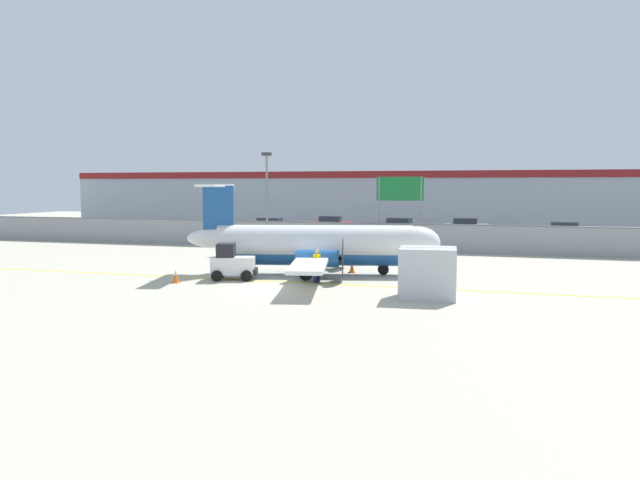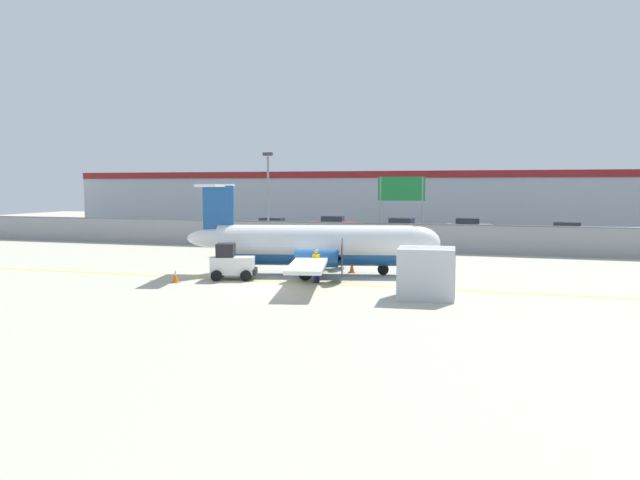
# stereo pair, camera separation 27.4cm
# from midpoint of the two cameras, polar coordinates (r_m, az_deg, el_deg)

# --- Properties ---
(ground_plane) EXTENTS (140.00, 140.00, 0.01)m
(ground_plane) POSITION_cam_midpoint_polar(r_m,az_deg,el_deg) (31.19, -1.63, -3.95)
(ground_plane) COLOR #B2AD99
(perimeter_fence) EXTENTS (98.00, 0.10, 2.10)m
(perimeter_fence) POSITION_cam_midpoint_polar(r_m,az_deg,el_deg) (46.42, 4.58, 0.39)
(perimeter_fence) COLOR gray
(perimeter_fence) RESTS_ON ground
(parking_lot_strip) EXTENTS (98.00, 17.00, 0.12)m
(parking_lot_strip) POSITION_cam_midpoint_polar(r_m,az_deg,el_deg) (57.76, 6.96, 0.23)
(parking_lot_strip) COLOR #38383A
(parking_lot_strip) RESTS_ON ground
(background_building) EXTENTS (91.00, 8.10, 6.50)m
(background_building) POSITION_cam_midpoint_polar(r_m,az_deg,el_deg) (75.87, 9.35, 3.76)
(background_building) COLOR #A8B2BC
(background_building) RESTS_ON ground
(commuter_airplane) EXTENTS (13.84, 15.95, 4.92)m
(commuter_airplane) POSITION_cam_midpoint_polar(r_m,az_deg,el_deg) (34.02, -0.30, -0.48)
(commuter_airplane) COLOR white
(commuter_airplane) RESTS_ON ground
(baggage_tug) EXTENTS (2.55, 1.91, 1.88)m
(baggage_tug) POSITION_cam_midpoint_polar(r_m,az_deg,el_deg) (32.53, -8.29, -2.11)
(baggage_tug) COLOR silver
(baggage_tug) RESTS_ON ground
(ground_crew_worker) EXTENTS (0.46, 0.52, 1.70)m
(ground_crew_worker) POSITION_cam_midpoint_polar(r_m,az_deg,el_deg) (31.06, -0.52, -2.21)
(ground_crew_worker) COLOR #191E4C
(ground_crew_worker) RESTS_ON ground
(cargo_container) EXTENTS (2.57, 2.21, 2.20)m
(cargo_container) POSITION_cam_midpoint_polar(r_m,az_deg,el_deg) (27.22, 9.53, -3.00)
(cargo_container) COLOR #B7BCC1
(cargo_container) RESTS_ON ground
(traffic_cone_near_left) EXTENTS (0.36, 0.36, 0.64)m
(traffic_cone_near_left) POSITION_cam_midpoint_polar(r_m,az_deg,el_deg) (32.07, -13.29, -3.27)
(traffic_cone_near_left) COLOR orange
(traffic_cone_near_left) RESTS_ON ground
(traffic_cone_near_right) EXTENTS (0.36, 0.36, 0.64)m
(traffic_cone_near_right) POSITION_cam_midpoint_polar(r_m,az_deg,el_deg) (34.84, 2.72, -2.49)
(traffic_cone_near_right) COLOR orange
(traffic_cone_near_right) RESTS_ON ground
(parked_car_0) EXTENTS (4.25, 2.10, 1.58)m
(parked_car_0) POSITION_cam_midpoint_polar(r_m,az_deg,el_deg) (60.99, -4.84, 1.29)
(parked_car_0) COLOR slate
(parked_car_0) RESTS_ON parking_lot_strip
(parked_car_1) EXTENTS (4.34, 2.31, 1.58)m
(parked_car_1) POSITION_cam_midpoint_polar(r_m,az_deg,el_deg) (64.16, 0.94, 1.49)
(parked_car_1) COLOR red
(parked_car_1) RESTS_ON parking_lot_strip
(parked_car_2) EXTENTS (4.36, 2.36, 1.58)m
(parked_car_2) POSITION_cam_midpoint_polar(r_m,az_deg,el_deg) (61.03, 7.24, 1.27)
(parked_car_2) COLOR navy
(parked_car_2) RESTS_ON parking_lot_strip
(parked_car_3) EXTENTS (4.25, 2.10, 1.58)m
(parked_car_3) POSITION_cam_midpoint_polar(r_m,az_deg,el_deg) (61.87, 13.12, 1.23)
(parked_car_3) COLOR slate
(parked_car_3) RESTS_ON parking_lot_strip
(parked_car_4) EXTENTS (4.31, 2.24, 1.58)m
(parked_car_4) POSITION_cam_midpoint_polar(r_m,az_deg,el_deg) (57.96, 21.20, 0.77)
(parked_car_4) COLOR slate
(parked_car_4) RESTS_ON parking_lot_strip
(apron_light_pole) EXTENTS (0.70, 0.30, 7.27)m
(apron_light_pole) POSITION_cam_midpoint_polar(r_m,az_deg,el_deg) (46.36, -5.05, 4.32)
(apron_light_pole) COLOR slate
(apron_light_pole) RESTS_ON ground
(highway_sign) EXTENTS (3.60, 0.14, 5.50)m
(highway_sign) POSITION_cam_midpoint_polar(r_m,az_deg,el_deg) (47.71, 7.16, 4.12)
(highway_sign) COLOR slate
(highway_sign) RESTS_ON ground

